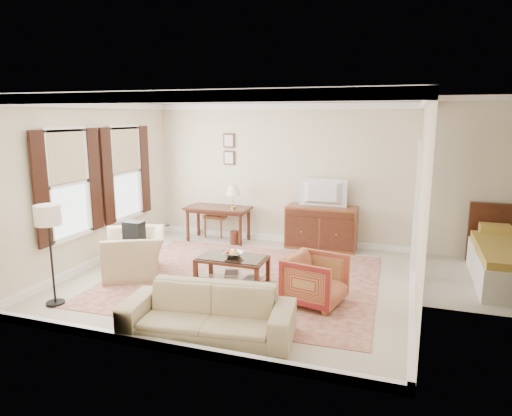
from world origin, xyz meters
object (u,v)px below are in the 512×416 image
Objects in this scene: striped_armchair at (315,278)px; club_armchair at (135,246)px; sideboard at (321,228)px; tv at (322,184)px; coffee_table at (232,263)px; sofa at (208,305)px; writing_desk at (218,212)px.

club_armchair reaches higher than striped_armchair.
sideboard is 2.83m from striped_armchair.
coffee_table is at bearing 68.40° from tv.
sofa is at bearing -98.05° from sideboard.
tv is 3.77m from club_armchair.
sideboard is at bearing 74.85° from sofa.
tv is (0.00, -0.02, 0.89)m from sideboard.
tv is at bearing -90.00° from sideboard.
coffee_table is at bearing 88.02° from striped_armchair.
sideboard is 0.89m from tv.
club_armchair reaches higher than sideboard.
sofa is (-0.59, -4.17, -0.03)m from sideboard.
sideboard is 1.30× the size of coffee_table.
sofa reaches higher than coffee_table.
club_armchair is at bearing 43.13° from tv.
tv reaches higher than sideboard.
tv is 2.78m from coffee_table.
sofa is at bearing -68.30° from writing_desk.
sofa is (2.10, -1.64, -0.09)m from club_armchair.
sideboard reaches higher than coffee_table.
club_armchair is (-3.13, 0.26, 0.10)m from striped_armchair.
sofa is (0.37, -1.73, 0.06)m from coffee_table.
tv is 0.85× the size of coffee_table.
sideboard is 1.53× the size of tv.
tv is at bearing 21.38° from striped_armchair.
sideboard is 3.69m from club_armchair.
sofa reaches higher than striped_armchair.
coffee_table is 0.52× the size of sofa.
striped_armchair is at bearing -14.18° from coffee_table.
tv reaches higher than coffee_table.
club_armchair is at bearing 97.43° from striped_armchair.
sofa is (1.60, -4.03, -0.22)m from writing_desk.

